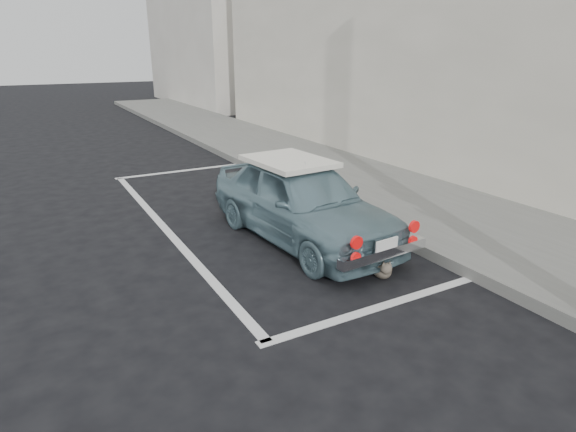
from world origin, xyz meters
name	(u,v)px	position (x,y,z in m)	size (l,w,h in m)	color
ground	(319,297)	(0.00, 0.00, 0.00)	(80.00, 80.00, 0.00)	black
sidewalk	(411,202)	(3.20, 2.00, 0.07)	(2.80, 40.00, 0.15)	slate
shop_building	(469,7)	(6.33, 4.00, 3.49)	(3.50, 18.00, 7.00)	beige
building_far	(209,20)	(6.35, 20.00, 4.00)	(3.50, 10.00, 8.00)	beige
pline_rear	(383,306)	(0.50, -0.50, 0.00)	(3.00, 0.12, 0.01)	silver
pline_front	(183,171)	(0.50, 6.50, 0.00)	(3.00, 0.12, 0.01)	silver
pline_side	(165,228)	(-0.90, 3.00, 0.00)	(0.12, 7.00, 0.01)	silver
retro_coupe	(302,201)	(0.73, 1.60, 0.59)	(1.62, 3.50, 1.16)	slate
cat	(382,268)	(0.93, 0.05, 0.13)	(0.34, 0.49, 0.28)	#655B4D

